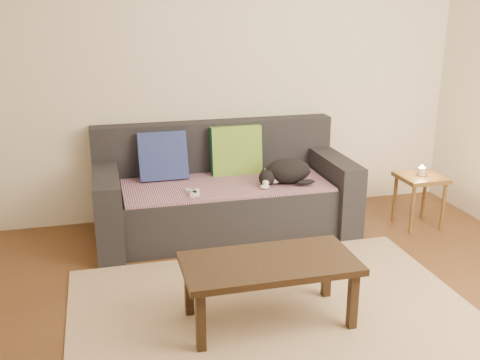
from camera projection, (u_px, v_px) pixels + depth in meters
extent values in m
plane|color=brown|center=(282.00, 328.00, 3.35)|extent=(4.50, 4.50, 0.00)
cube|color=beige|center=(211.00, 69.00, 4.79)|extent=(4.50, 0.04, 2.60)
cube|color=#232328|center=(225.00, 209.00, 4.67)|extent=(1.70, 0.78, 0.42)
cube|color=#232328|center=(215.00, 146.00, 4.90)|extent=(2.10, 0.18, 0.45)
cube|color=#232328|center=(108.00, 209.00, 4.41)|extent=(0.20, 0.90, 0.60)
cube|color=#232328|center=(332.00, 189.00, 4.87)|extent=(0.20, 0.90, 0.60)
cube|color=#3B2647|center=(226.00, 184.00, 4.58)|extent=(1.66, 0.74, 0.02)
cube|color=navy|center=(163.00, 156.00, 4.65)|extent=(0.40, 0.22, 0.41)
cube|color=#0C4E2D|center=(236.00, 152.00, 4.80)|extent=(0.43, 0.16, 0.44)
ellipsoid|color=black|center=(288.00, 171.00, 4.57)|extent=(0.45, 0.39, 0.20)
sphere|color=black|center=(267.00, 178.00, 4.48)|extent=(0.17, 0.17, 0.13)
sphere|color=white|center=(266.00, 183.00, 4.44)|extent=(0.07, 0.07, 0.05)
ellipsoid|color=black|center=(306.00, 182.00, 4.49)|extent=(0.16, 0.10, 0.04)
cube|color=white|center=(192.00, 192.00, 4.31)|extent=(0.10, 0.15, 0.03)
cube|color=white|center=(195.00, 193.00, 4.29)|extent=(0.10, 0.15, 0.03)
cube|color=brown|center=(421.00, 178.00, 4.74)|extent=(0.36, 0.36, 0.04)
cylinder|color=brown|center=(412.00, 210.00, 4.64)|extent=(0.03, 0.03, 0.42)
cylinder|color=brown|center=(443.00, 207.00, 4.71)|extent=(0.03, 0.03, 0.42)
cylinder|color=brown|center=(395.00, 199.00, 4.91)|extent=(0.03, 0.03, 0.42)
cylinder|color=brown|center=(424.00, 196.00, 4.98)|extent=(0.03, 0.03, 0.42)
cylinder|color=beige|center=(422.00, 172.00, 4.72)|extent=(0.06, 0.06, 0.07)
sphere|color=#FFBF59|center=(422.00, 166.00, 4.71)|extent=(0.02, 0.02, 0.02)
cube|color=tan|center=(274.00, 314.00, 3.48)|extent=(2.50, 1.80, 0.01)
cube|color=black|center=(270.00, 264.00, 3.29)|extent=(1.03, 0.51, 0.04)
cube|color=black|center=(201.00, 322.00, 3.07)|extent=(0.05, 0.05, 0.37)
cube|color=black|center=(353.00, 301.00, 3.28)|extent=(0.05, 0.05, 0.37)
cube|color=black|center=(189.00, 288.00, 3.43)|extent=(0.05, 0.05, 0.37)
cube|color=black|center=(327.00, 271.00, 3.64)|extent=(0.05, 0.05, 0.37)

